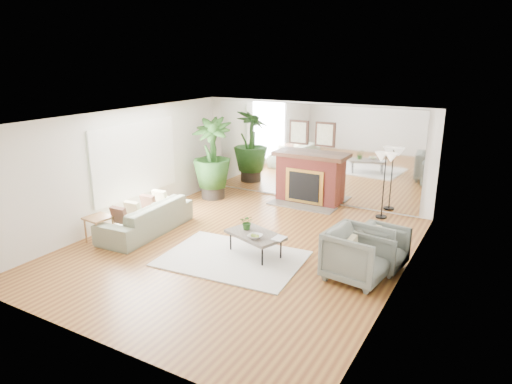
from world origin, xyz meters
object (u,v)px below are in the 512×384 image
Objects in this scene: sofa at (146,217)px; armchair_front at (357,255)px; fireplace at (308,178)px; potted_ficus at (212,156)px; side_table at (99,221)px; floor_lamp at (386,162)px; coffee_table at (255,235)px; armchair_back at (381,248)px.

armchair_front reaches higher than sofa.
armchair_front is at bearing -55.09° from fireplace.
potted_ficus is (-2.32, -0.80, 0.46)m from fireplace.
sofa is 2.32× the size of armchair_front.
side_table is 3.65m from potted_ficus.
potted_ficus is 4.31m from floor_lamp.
armchair_back is (2.17, 0.63, -0.03)m from coffee_table.
armchair_back is 5.35m from potted_ficus.
fireplace is 5.08m from side_table.
floor_lamp is (1.93, -0.16, 0.64)m from fireplace.
coffee_table is 0.59× the size of potted_ficus.
potted_ficus is (-2.75, 2.59, 0.72)m from coffee_table.
sofa is 1.46× the size of floor_lamp.
side_table is (-5.17, -1.62, 0.08)m from armchair_back.
fireplace reaches higher than sofa.
armchair_back is at bearing -13.36° from armchair_front.
coffee_table is 2.58m from sofa.
potted_ficus reaches higher than armchair_front.
floor_lamp reaches higher than sofa.
floor_lamp is (4.50, 4.22, 0.85)m from side_table.
side_table is at bearing 114.27° from armchair_back.
potted_ficus is at bearing -179.86° from sofa.
armchair_back is 0.39× the size of potted_ficus.
floor_lamp is (-0.67, 2.60, 0.93)m from armchair_back.
sofa is at bearing -140.66° from floor_lamp.
fireplace reaches higher than floor_lamp.
coffee_table is 3.16m from side_table.
coffee_table is (0.43, -3.39, -0.26)m from fireplace.
sofa reaches higher than coffee_table.
side_table reaches higher than coffee_table.
fireplace is 1.34× the size of floor_lamp.
fireplace is at bearing 50.14° from armchair_back.
floor_lamp is at bearing 14.68° from armchair_front.
side_table is at bearing 108.42° from armchair_front.
coffee_table is at bearing 113.14° from armchair_back.
potted_ficus reaches higher than floor_lamp.
armchair_back is 0.53× the size of floor_lamp.
armchair_front is at bearing -28.92° from potted_ficus.
sofa is 1.06× the size of potted_ficus.
floor_lamp reaches higher than side_table.
armchair_front reaches higher than side_table.
sofa is 5.36m from floor_lamp.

